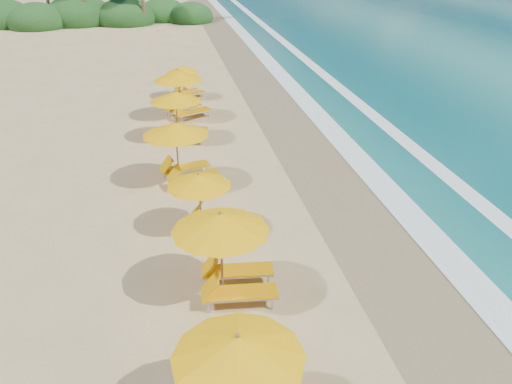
{
  "coord_description": "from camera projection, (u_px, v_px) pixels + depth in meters",
  "views": [
    {
      "loc": [
        -2.86,
        -15.32,
        9.11
      ],
      "look_at": [
        0.0,
        0.0,
        1.2
      ],
      "focal_mm": 36.24,
      "sensor_mm": 36.0,
      "label": 1
    }
  ],
  "objects": [
    {
      "name": "station_3",
      "position": [
        229.0,
        249.0,
        13.83
      ],
      "size": [
        3.03,
        2.84,
        2.65
      ],
      "rotation": [
        0.0,
        0.0,
        -0.09
      ],
      "color": "olive",
      "rests_on": "ground"
    },
    {
      "name": "station_6",
      "position": [
        181.0,
        113.0,
        24.51
      ],
      "size": [
        3.0,
        2.87,
        2.48
      ],
      "rotation": [
        0.0,
        0.0,
        -0.2
      ],
      "color": "olive",
      "rests_on": "ground"
    },
    {
      "name": "wet_sand",
      "position": [
        365.0,
        212.0,
        18.67
      ],
      "size": [
        4.0,
        160.0,
        0.01
      ],
      "primitive_type": "cube",
      "color": "#85744F",
      "rests_on": "ground"
    },
    {
      "name": "station_5",
      "position": [
        182.0,
        148.0,
        20.26
      ],
      "size": [
        3.3,
        3.2,
        2.64
      ],
      "rotation": [
        0.0,
        0.0,
        0.28
      ],
      "color": "olive",
      "rests_on": "ground"
    },
    {
      "name": "ground",
      "position": [
        256.0,
        223.0,
        18.02
      ],
      "size": [
        160.0,
        160.0,
        0.0
      ],
      "primitive_type": "plane",
      "color": "tan",
      "rests_on": "ground"
    },
    {
      "name": "station_4",
      "position": [
        205.0,
        199.0,
        16.97
      ],
      "size": [
        2.76,
        2.7,
        2.17
      ],
      "rotation": [
        0.0,
        0.0,
        -0.33
      ],
      "color": "olive",
      "rests_on": "ground"
    },
    {
      "name": "surf_foam",
      "position": [
        434.0,
        205.0,
        19.1
      ],
      "size": [
        4.0,
        160.0,
        0.01
      ],
      "color": "white",
      "rests_on": "ground"
    },
    {
      "name": "station_2",
      "position": [
        248.0,
        375.0,
        9.95
      ],
      "size": [
        3.34,
        3.29,
        2.59
      ],
      "rotation": [
        0.0,
        0.0,
        0.36
      ],
      "color": "olive",
      "rests_on": "ground"
    },
    {
      "name": "treeline",
      "position": [
        89.0,
        14.0,
        55.84
      ],
      "size": [
        25.8,
        8.8,
        9.74
      ],
      "color": "#163D14",
      "rests_on": "ground"
    },
    {
      "name": "station_8",
      "position": [
        186.0,
        79.0,
        31.0
      ],
      "size": [
        2.71,
        2.71,
        2.03
      ],
      "rotation": [
        0.0,
        0.0,
        0.5
      ],
      "color": "olive",
      "rests_on": "ground"
    },
    {
      "name": "station_7",
      "position": [
        183.0,
        91.0,
        27.47
      ],
      "size": [
        3.54,
        3.54,
        2.67
      ],
      "rotation": [
        0.0,
        0.0,
        0.47
      ],
      "color": "olive",
      "rests_on": "ground"
    }
  ]
}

